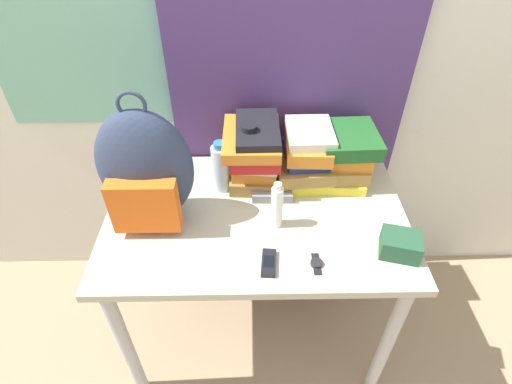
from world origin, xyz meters
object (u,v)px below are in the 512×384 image
Objects in this scene: book_stack_center at (306,156)px; sunscreen_bottle at (277,206)px; sunglasses_case at (272,195)px; camera_pouch at (400,245)px; backpack at (145,171)px; wristwatch at (316,263)px; book_stack_left at (255,152)px; sports_bottle at (249,158)px; water_bottle at (221,167)px; book_stack_right at (344,155)px; cell_phone at (269,263)px.

book_stack_center is 0.29m from sunscreen_bottle.
sunglasses_case is 0.49m from camera_pouch.
book_stack_center is (0.56, 0.21, -0.10)m from backpack.
wristwatch is at bearing -56.72° from sunscreen_bottle.
sports_bottle is (-0.02, -0.03, -0.00)m from book_stack_left.
sunglasses_case is 1.04× the size of camera_pouch.
sunscreen_bottle is (0.43, -0.05, -0.12)m from backpack.
water_bottle is at bearing 33.72° from backpack.
wristwatch is (-0.28, -0.05, -0.03)m from camera_pouch.
backpack reaches higher than book_stack_right.
cell_phone is at bearing -100.56° from sunscreen_bottle.
book_stack_center is at bearing 1.31° from book_stack_left.
backpack is 1.73× the size of book_stack_center.
sunglasses_case is 1.74× the size of wristwatch.
book_stack_left is 0.50m from wristwatch.
backpack is 0.50m from cell_phone.
camera_pouch is (0.83, -0.19, -0.17)m from backpack.
sunscreen_bottle reaches higher than wristwatch.
sunscreen_bottle reaches higher than cell_phone.
book_stack_right is at bearing 24.51° from sunglasses_case.
book_stack_center is 1.10× the size of book_stack_right.
sunglasses_case is (-0.13, -0.13, -0.09)m from book_stack_center.
book_stack_left reaches higher than camera_pouch.
book_stack_left is 0.46m from cell_phone.
backpack is 3.35× the size of camera_pouch.
wristwatch is (0.15, -0.00, -0.00)m from cell_phone.
sunscreen_bottle is 1.69× the size of cell_phone.
camera_pouch is at bearing -40.32° from book_stack_left.
camera_pouch is (0.12, -0.40, -0.07)m from book_stack_right.
book_stack_right is 2.31× the size of cell_phone.
sports_bottle is at bearing -122.55° from book_stack_left.
water_bottle is at bearing 113.27° from cell_phone.
camera_pouch reaches higher than cell_phone.
backpack reaches higher than water_bottle.
book_stack_center reaches higher than water_bottle.
book_stack_center is 1.87× the size of sunglasses_case.
book_stack_right is 0.38m from sunscreen_bottle.
sunglasses_case is (0.06, -0.12, -0.11)m from book_stack_left.
book_stack_left reaches higher than water_bottle.
book_stack_left is (0.36, 0.21, -0.08)m from backpack.
backpack is at bearing -152.64° from sports_bottle.
sports_bottle reaches higher than book_stack_center.
backpack reaches higher than book_stack_center.
book_stack_left is 0.35m from book_stack_right.
cell_phone is at bearing 179.17° from wristwatch.
book_stack_right is (0.71, 0.21, -0.10)m from backpack.
sunscreen_bottle is 1.28× the size of camera_pouch.
book_stack_left is at bearing 113.39° from wristwatch.
camera_pouch is at bearing 9.35° from wristwatch.
sports_bottle is at bearing 132.86° from sunglasses_case.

